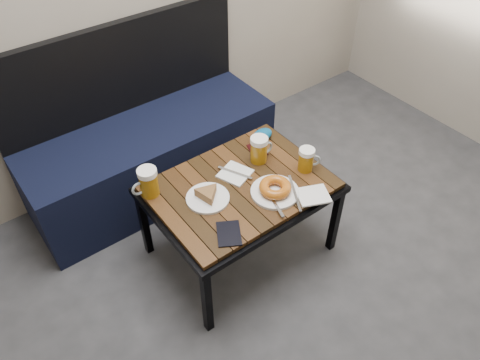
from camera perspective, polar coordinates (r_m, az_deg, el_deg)
bench at (r=2.72m, az=-11.02°, el=3.60°), size 1.40×0.50×0.95m
cafe_table at (r=2.20m, az=0.00°, el=-1.37°), size 0.84×0.62×0.47m
beer_mug_left at (r=2.12m, az=-11.15°, el=-0.27°), size 0.13×0.09×0.14m
beer_mug_centre at (r=2.25m, az=2.37°, el=3.77°), size 0.12×0.08×0.14m
beer_mug_right at (r=2.23m, az=8.11°, el=2.50°), size 0.11×0.10×0.12m
plate_pie at (r=2.09m, az=-3.97°, el=-1.93°), size 0.20×0.20×0.06m
plate_bagel at (r=2.11m, az=4.30°, el=-1.15°), size 0.24×0.28×0.06m
napkin_left at (r=2.22m, az=-0.61°, el=0.79°), size 0.17×0.17×0.01m
napkin_right at (r=2.14m, az=8.90°, el=-1.87°), size 0.18×0.17×0.01m
passport_navy at (r=1.96m, az=-1.37°, el=-6.54°), size 0.15×0.17×0.01m
passport_burgundy at (r=2.35m, az=2.13°, el=3.70°), size 0.10×0.12×0.01m
knit_pouch at (r=2.41m, az=2.74°, el=5.52°), size 0.13×0.09×0.05m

